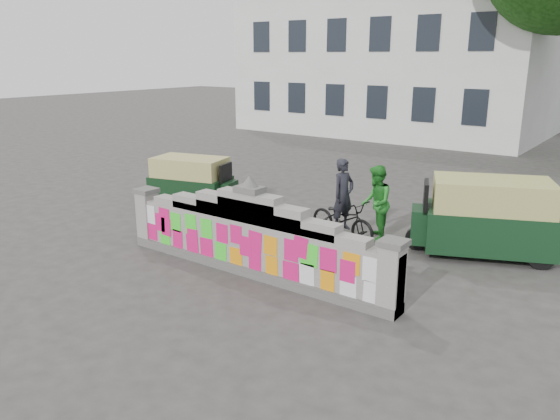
{
  "coord_description": "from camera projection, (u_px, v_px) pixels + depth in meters",
  "views": [
    {
      "loc": [
        6.49,
        -7.85,
        4.22
      ],
      "look_at": [
        -0.01,
        1.0,
        1.1
      ],
      "focal_mm": 35.0,
      "sensor_mm": 36.0,
      "label": 1
    }
  ],
  "objects": [
    {
      "name": "parapet_wall",
      "position": [
        250.0,
        238.0,
        10.73
      ],
      "size": [
        6.48,
        0.44,
        2.01
      ],
      "color": "#4C4C49",
      "rests_on": "ground"
    },
    {
      "name": "cyclist_rider",
      "position": [
        343.0,
        205.0,
        12.73
      ],
      "size": [
        0.53,
        0.69,
        1.7
      ],
      "primitive_type": "imported",
      "rotation": [
        0.0,
        0.0,
        1.35
      ],
      "color": "black",
      "rests_on": "ground"
    },
    {
      "name": "ground",
      "position": [
        251.0,
        274.0,
        10.93
      ],
      "size": [
        100.0,
        100.0,
        0.0
      ],
      "primitive_type": "plane",
      "color": "#383533",
      "rests_on": "ground"
    },
    {
      "name": "rickshaw_right",
      "position": [
        486.0,
        217.0,
        11.73
      ],
      "size": [
        3.14,
        2.32,
        1.69
      ],
      "rotation": [
        0.0,
        0.0,
        3.54
      ],
      "color": "black",
      "rests_on": "ground"
    },
    {
      "name": "rickshaw_left",
      "position": [
        193.0,
        181.0,
        15.65
      ],
      "size": [
        2.65,
        1.7,
        1.42
      ],
      "rotation": [
        0.0,
        0.0,
        0.25
      ],
      "color": "black",
      "rests_on": "ground"
    },
    {
      "name": "pedestrian",
      "position": [
        376.0,
        203.0,
        12.78
      ],
      "size": [
        0.99,
        1.07,
        1.77
      ],
      "primitive_type": "imported",
      "rotation": [
        0.0,
        0.0,
        -1.09
      ],
      "color": "#258B29",
      "rests_on": "ground"
    },
    {
      "name": "cyclist_bike",
      "position": [
        342.0,
        219.0,
        12.83
      ],
      "size": [
        2.01,
        1.06,
        1.0
      ],
      "primitive_type": "imported",
      "rotation": [
        0.0,
        0.0,
        1.35
      ],
      "color": "black",
      "rests_on": "ground"
    },
    {
      "name": "building",
      "position": [
        399.0,
        59.0,
        30.87
      ],
      "size": [
        16.0,
        10.0,
        8.9
      ],
      "color": "silver",
      "rests_on": "ground"
    }
  ]
}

